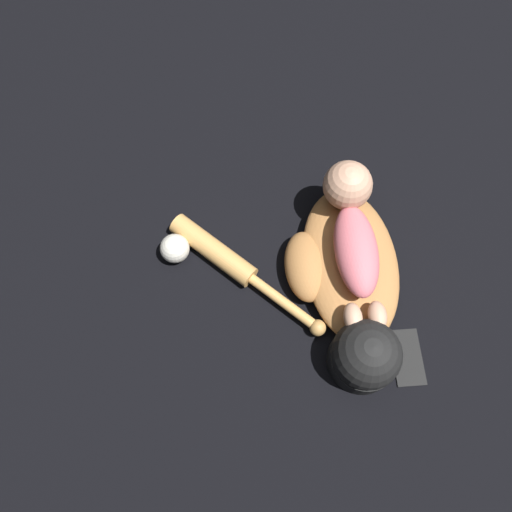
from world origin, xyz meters
TOP-DOWN VIEW (x-y plane):
  - ground_plane at (0.00, 0.00)m, footprint 6.00×6.00m
  - baseball_glove at (0.01, 0.00)m, footprint 0.43×0.34m
  - baby_figure at (0.07, 0.01)m, footprint 0.37×0.22m
  - baseball_bat at (-0.06, 0.25)m, footprint 0.18×0.41m
  - baseball at (-0.07, 0.38)m, footprint 0.07×0.07m
  - baseball_cap at (-0.18, -0.09)m, footprint 0.18×0.22m

SIDE VIEW (x-z plane):
  - ground_plane at x=0.00m, z-range 0.00..0.00m
  - baseball_bat at x=-0.06m, z-range 0.00..0.05m
  - baseball at x=-0.07m, z-range 0.00..0.07m
  - baseball_glove at x=0.01m, z-range 0.00..0.07m
  - baseball_cap at x=-0.18m, z-range -0.01..0.13m
  - baby_figure at x=0.07m, z-range 0.06..0.17m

